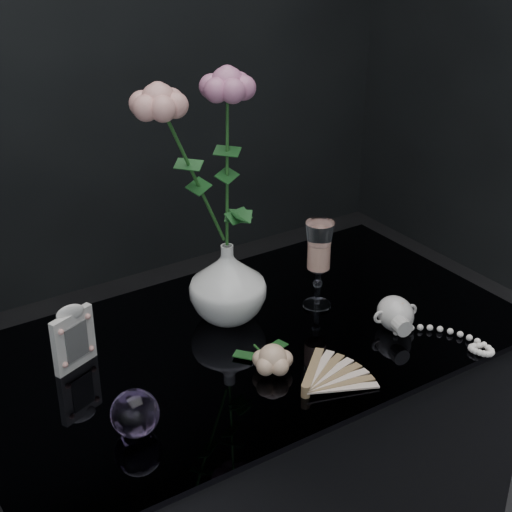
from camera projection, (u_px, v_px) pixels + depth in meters
table at (249, 491)px, 1.66m from camera, size 1.05×0.58×0.76m
vase at (228, 282)px, 1.52m from camera, size 0.18×0.18×0.16m
wine_glass at (318, 265)px, 1.56m from camera, size 0.06×0.06×0.19m
picture_frame at (73, 336)px, 1.38m from camera, size 0.11×0.10×0.13m
paperweight at (135, 413)px, 1.22m from camera, size 0.10×0.10×0.08m
paper_fan at (306, 390)px, 1.32m from camera, size 0.27×0.22×0.03m
loose_rose at (273, 359)px, 1.38m from camera, size 0.16×0.19×0.05m
pearl_jar at (396, 312)px, 1.51m from camera, size 0.28×0.28×0.07m
roses at (206, 154)px, 1.38m from camera, size 0.25×0.14×0.39m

